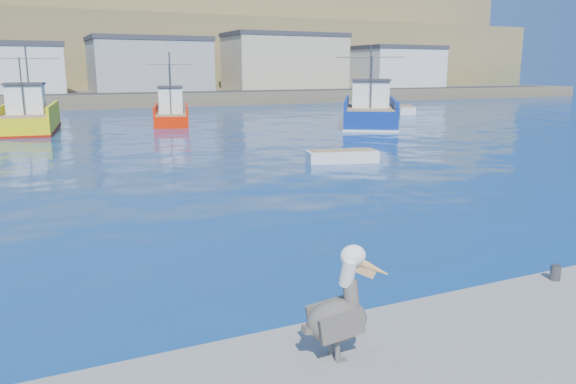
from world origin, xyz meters
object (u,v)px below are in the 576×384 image
Objects in this scene: skiff_mid at (342,157)px; trawler_blue at (370,112)px; skiff_far at (406,110)px; boat_orange at (171,113)px; trawler_yellow_b at (30,118)px; pelican at (340,311)px.

trawler_blue is at bearing 52.70° from skiff_mid.
trawler_blue is at bearing -139.37° from skiff_far.
skiff_mid is at bearing -82.47° from boat_orange.
boat_orange is 1.67× the size of skiff_far.
trawler_yellow_b is 26.20m from trawler_blue.
trawler_blue reaches higher than pelican.
boat_orange is (10.67, 0.36, -0.01)m from trawler_yellow_b.
trawler_yellow_b is at bearing -178.06° from boat_orange.
trawler_blue reaches higher than trawler_yellow_b.
skiff_far is at bearing 4.00° from boat_orange.
skiff_mid is (13.65, -22.15, -0.74)m from trawler_yellow_b.
trawler_blue is 13.85m from skiff_far.
trawler_yellow_b is 2.33× the size of skiff_far.
trawler_yellow_b is 10.68m from boat_orange.
skiff_far is at bearing 47.65° from skiff_mid.
boat_orange reaches higher than skiff_far.
boat_orange is 40.61m from pelican.
pelican is at bearing -120.83° from skiff_mid.
trawler_blue is 1.60× the size of boat_orange.
pelican is (-22.02, -32.68, 0.14)m from trawler_blue.
trawler_yellow_b is 0.88× the size of trawler_blue.
boat_orange is 4.57× the size of pelican.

